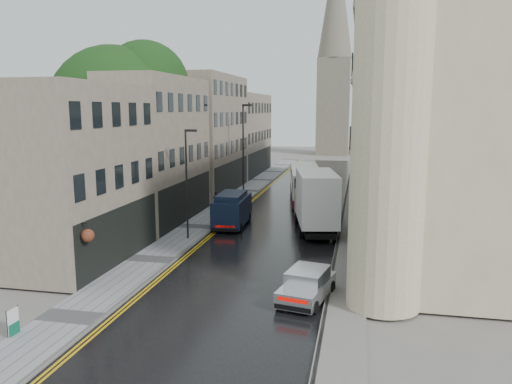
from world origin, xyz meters
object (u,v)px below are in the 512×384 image
(cream_bus, at_px, (293,190))
(silver_hatchback, at_px, (280,292))
(navy_van, at_px, (214,213))
(pedestrian, at_px, (216,201))
(tree_near, at_px, (115,132))
(white_lorry, at_px, (301,206))
(estate_sign, at_px, (13,322))
(white_van, at_px, (215,217))
(tree_far, at_px, (180,133))
(lamp_post_near, at_px, (187,185))
(lamp_post_far, at_px, (243,151))

(cream_bus, bearing_deg, silver_hatchback, -92.73)
(navy_van, relative_size, pedestrian, 3.32)
(tree_near, xyz_separation_m, cream_bus, (12.58, 8.36, -5.34))
(tree_near, xyz_separation_m, silver_hatchback, (15.05, -14.46, -6.18))
(tree_near, distance_m, white_lorry, 15.45)
(silver_hatchback, height_order, estate_sign, silver_hatchback)
(navy_van, bearing_deg, white_van, 87.50)
(navy_van, xyz_separation_m, pedestrian, (-1.90, 7.00, -0.44))
(tree_far, relative_size, lamp_post_near, 1.72)
(cream_bus, xyz_separation_m, estate_sign, (-7.13, -27.74, -0.97))
(tree_far, distance_m, navy_van, 17.30)
(pedestrian, distance_m, lamp_post_near, 10.04)
(navy_van, bearing_deg, white_lorry, -8.00)
(white_lorry, distance_m, silver_hatchback, 12.35)
(white_van, xyz_separation_m, lamp_post_near, (-1.06, -2.77, 2.72))
(white_van, height_order, lamp_post_far, lamp_post_far)
(tree_near, xyz_separation_m, navy_van, (8.20, -1.60, -5.60))
(tree_far, xyz_separation_m, lamp_post_near, (6.84, -17.19, -2.49))
(silver_hatchback, bearing_deg, estate_sign, -141.16)
(tree_near, relative_size, estate_sign, 13.55)
(white_van, bearing_deg, lamp_post_near, -112.49)
(tree_near, distance_m, pedestrian, 10.27)
(tree_near, bearing_deg, tree_far, 88.68)
(tree_near, height_order, white_van, tree_near)
(lamp_post_far, bearing_deg, estate_sign, -74.24)
(tree_far, bearing_deg, lamp_post_near, -68.30)
(navy_van, bearing_deg, cream_bus, 63.75)
(navy_van, bearing_deg, lamp_post_far, 92.19)
(pedestrian, bearing_deg, white_lorry, 143.14)
(white_van, relative_size, navy_van, 0.85)
(white_lorry, height_order, silver_hatchback, white_lorry)
(silver_hatchback, bearing_deg, white_van, 129.46)
(tree_far, distance_m, pedestrian, 11.06)
(cream_bus, bearing_deg, pedestrian, -163.63)
(silver_hatchback, distance_m, white_van, 14.73)
(tree_far, relative_size, white_lorry, 1.49)
(tree_near, height_order, white_lorry, tree_near)
(navy_van, distance_m, pedestrian, 7.26)
(tree_near, bearing_deg, white_lorry, -8.64)
(white_lorry, bearing_deg, silver_hatchback, -98.79)
(tree_near, bearing_deg, lamp_post_far, 60.68)
(silver_hatchback, xyz_separation_m, navy_van, (-6.85, 12.86, 0.58))
(lamp_post_near, bearing_deg, navy_van, 68.82)
(silver_hatchback, height_order, navy_van, navy_van)
(tree_far, height_order, silver_hatchback, tree_far)
(cream_bus, xyz_separation_m, pedestrian, (-6.28, -2.96, -0.70))
(white_lorry, xyz_separation_m, lamp_post_near, (-7.39, -1.98, 1.53))
(white_van, xyz_separation_m, lamp_post_far, (-1.16, 13.96, 3.59))
(tree_far, distance_m, white_lorry, 21.22)
(tree_far, height_order, lamp_post_far, tree_far)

